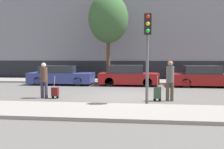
{
  "coord_description": "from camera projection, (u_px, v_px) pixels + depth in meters",
  "views": [
    {
      "loc": [
        0.84,
        -12.27,
        1.97
      ],
      "look_at": [
        -0.8,
        1.8,
        0.95
      ],
      "focal_mm": 40.0,
      "sensor_mm": 36.0,
      "label": 1
    }
  ],
  "objects": [
    {
      "name": "parked_car_0",
      "position": [
        61.0,
        76.0,
        17.57
      ],
      "size": [
        4.44,
        1.9,
        1.32
      ],
      "color": "navy",
      "rests_on": "ground_plane"
    },
    {
      "name": "building_facade",
      "position": [
        132.0,
        24.0,
        22.5
      ],
      "size": [
        28.0,
        2.79,
        9.89
      ],
      "color": "slate",
      "rests_on": "ground_plane"
    },
    {
      "name": "parked_bicycle",
      "position": [
        126.0,
        75.0,
        19.6
      ],
      "size": [
        1.77,
        0.06,
        0.96
      ],
      "color": "black",
      "rests_on": "sidewalk_far"
    },
    {
      "name": "parked_car_2",
      "position": [
        203.0,
        77.0,
        16.32
      ],
      "size": [
        4.09,
        1.78,
        1.38
      ],
      "color": "maroon",
      "rests_on": "ground_plane"
    },
    {
      "name": "trolley_right",
      "position": [
        157.0,
        93.0,
        11.04
      ],
      "size": [
        0.34,
        0.29,
        1.16
      ],
      "color": "#335138",
      "rests_on": "ground_plane"
    },
    {
      "name": "parked_car_1",
      "position": [
        128.0,
        76.0,
        17.01
      ],
      "size": [
        4.01,
        1.79,
        1.39
      ],
      "color": "maroon",
      "rests_on": "ground_plane"
    },
    {
      "name": "ground_plane",
      "position": [
        124.0,
        96.0,
        12.39
      ],
      "size": [
        80.0,
        80.0,
        0.0
      ],
      "primitive_type": "plane",
      "color": "#565451"
    },
    {
      "name": "trolley_left",
      "position": [
        55.0,
        92.0,
        11.72
      ],
      "size": [
        0.34,
        0.29,
        1.06
      ],
      "color": "maroon",
      "rests_on": "ground_plane"
    },
    {
      "name": "bare_tree_near_crossing",
      "position": [
        108.0,
        19.0,
        18.73
      ],
      "size": [
        3.0,
        3.0,
        6.55
      ],
      "color": "#4C3826",
      "rests_on": "sidewalk_far"
    },
    {
      "name": "pedestrian_right",
      "position": [
        170.0,
        78.0,
        10.98
      ],
      "size": [
        0.35,
        0.34,
        1.78
      ],
      "rotation": [
        0.0,
        0.0,
        0.1
      ],
      "color": "#4C4233",
      "rests_on": "ground_plane"
    },
    {
      "name": "traffic_light",
      "position": [
        148.0,
        41.0,
        9.74
      ],
      "size": [
        0.28,
        0.47,
        3.62
      ],
      "color": "#515154",
      "rests_on": "ground_plane"
    },
    {
      "name": "sidewalk_far",
      "position": [
        130.0,
        81.0,
        19.32
      ],
      "size": [
        28.0,
        3.0,
        0.12
      ],
      "color": "gray",
      "rests_on": "ground_plane"
    },
    {
      "name": "pedestrian_left",
      "position": [
        44.0,
        78.0,
        11.77
      ],
      "size": [
        0.35,
        0.34,
        1.68
      ],
      "rotation": [
        0.0,
        0.0,
        3.09
      ],
      "color": "#383347",
      "rests_on": "ground_plane"
    },
    {
      "name": "sidewalk_near",
      "position": [
        116.0,
        112.0,
        8.67
      ],
      "size": [
        28.0,
        2.5,
        0.12
      ],
      "color": "gray",
      "rests_on": "ground_plane"
    }
  ]
}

